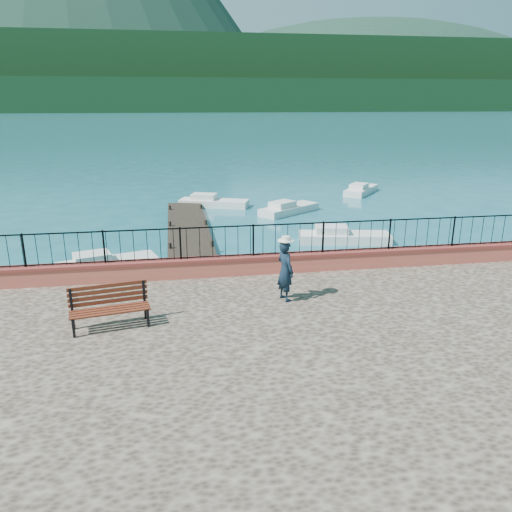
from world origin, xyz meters
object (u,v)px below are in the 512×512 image
object	(u,v)px
boat_0	(108,261)
boat_4	(214,200)
boat_1	(345,234)
boat_2	(289,206)
boat_5	(361,188)
person	(285,271)
park_bench	(110,315)

from	to	relation	value
boat_0	boat_4	distance (m)	12.69
boat_0	boat_1	size ratio (longest dim) A/B	0.90
boat_0	boat_2	distance (m)	12.93
boat_0	boat_2	size ratio (longest dim) A/B	0.95
boat_5	boat_0	bearing A→B (deg)	170.76
boat_2	boat_5	xyz separation A→B (m)	(6.55, 5.52, 0.00)
boat_4	person	bearing A→B (deg)	-68.70
boat_0	boat_1	distance (m)	10.70
boat_2	park_bench	bearing A→B (deg)	-151.55
park_bench	boat_5	xyz separation A→B (m)	(14.81, 22.40, -1.10)
boat_0	boat_1	world-z (taller)	same
boat_5	person	bearing A→B (deg)	-167.56
park_bench	boat_5	distance (m)	26.88
boat_1	boat_4	distance (m)	10.65
person	boat_5	bearing A→B (deg)	-47.88
person	boat_1	world-z (taller)	person
park_bench	boat_0	xyz separation A→B (m)	(-1.05, 7.90, -1.10)
park_bench	boat_1	world-z (taller)	park_bench
person	boat_4	size ratio (longest dim) A/B	0.39
park_bench	boat_4	size ratio (longest dim) A/B	0.45
park_bench	boat_4	bearing A→B (deg)	67.93
person	boat_1	xyz separation A→B (m)	(4.95, 9.28, -1.62)
boat_4	boat_2	bearing A→B (deg)	-11.96
boat_0	boat_5	xyz separation A→B (m)	(15.86, 14.50, 0.00)
person	boat_0	xyz separation A→B (m)	(-5.48, 6.90, -1.62)
person	boat_5	distance (m)	23.84
boat_0	boat_4	size ratio (longest dim) A/B	0.88
boat_1	boat_5	xyz separation A→B (m)	(5.43, 12.11, 0.00)
boat_0	boat_2	bearing A→B (deg)	26.29
park_bench	boat_5	bearing A→B (deg)	46.21
park_bench	boat_1	size ratio (longest dim) A/B	0.45
person	boat_2	xyz separation A→B (m)	(3.83, 15.87, -1.62)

